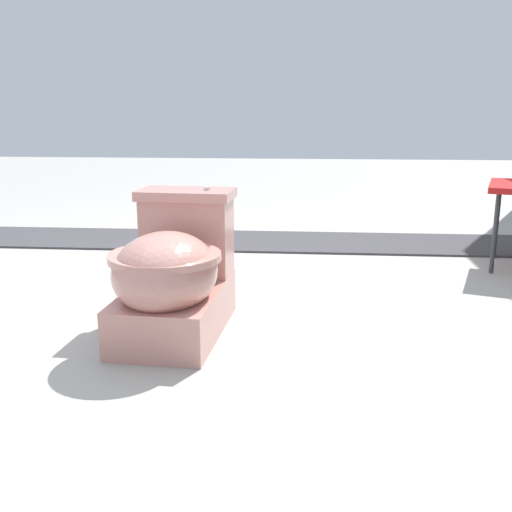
% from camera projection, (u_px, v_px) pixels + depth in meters
% --- Properties ---
extents(ground_plane, '(14.00, 14.00, 0.00)m').
position_uv_depth(ground_plane, '(193.00, 307.00, 2.51)').
color(ground_plane, '#A8A59E').
extents(gravel_strip, '(0.56, 8.00, 0.01)m').
position_uv_depth(gravel_strip, '(310.00, 242.00, 3.66)').
color(gravel_strip, '#423F44').
rests_on(gravel_strip, ground).
extents(toilet, '(0.66, 0.42, 0.52)m').
position_uv_depth(toilet, '(174.00, 276.00, 2.17)').
color(toilet, tan).
rests_on(toilet, ground).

